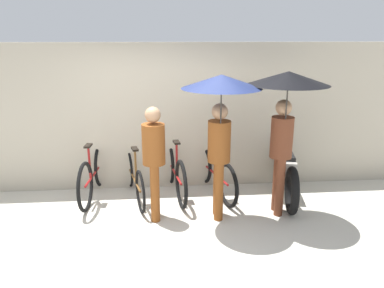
# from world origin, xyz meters

# --- Properties ---
(ground_plane) EXTENTS (30.00, 30.00, 0.00)m
(ground_plane) POSITION_xyz_m (0.00, 0.00, 0.00)
(ground_plane) COLOR beige
(back_wall) EXTENTS (11.15, 0.12, 2.47)m
(back_wall) POSITION_xyz_m (0.00, 1.91, 1.23)
(back_wall) COLOR #B2A893
(back_wall) RESTS_ON ground
(parked_bicycle_0) EXTENTS (0.44, 1.77, 1.01)m
(parked_bicycle_0) POSITION_xyz_m (-1.00, 1.53, 0.40)
(parked_bicycle_0) COLOR black
(parked_bicycle_0) RESTS_ON ground
(parked_bicycle_1) EXTENTS (0.56, 1.69, 1.07)m
(parked_bicycle_1) POSITION_xyz_m (-0.33, 1.43, 0.35)
(parked_bicycle_1) COLOR black
(parked_bicycle_1) RESTS_ON ground
(parked_bicycle_2) EXTENTS (0.45, 1.80, 1.02)m
(parked_bicycle_2) POSITION_xyz_m (0.33, 1.53, 0.39)
(parked_bicycle_2) COLOR black
(parked_bicycle_2) RESTS_ON ground
(parked_bicycle_3) EXTENTS (0.59, 1.72, 1.09)m
(parked_bicycle_3) POSITION_xyz_m (0.99, 1.50, 0.37)
(parked_bicycle_3) COLOR black
(parked_bicycle_3) RESTS_ON ground
(pedestrian_leading) EXTENTS (0.32, 0.32, 1.65)m
(pedestrian_leading) POSITION_xyz_m (0.01, 0.68, 0.96)
(pedestrian_leading) COLOR brown
(pedestrian_leading) RESTS_ON ground
(pedestrian_center) EXTENTS (1.06, 1.06, 2.09)m
(pedestrian_center) POSITION_xyz_m (0.92, 0.55, 1.66)
(pedestrian_center) COLOR brown
(pedestrian_center) RESTS_ON ground
(pedestrian_trailing) EXTENTS (1.10, 1.10, 2.12)m
(pedestrian_trailing) POSITION_xyz_m (1.83, 0.62, 1.70)
(pedestrian_trailing) COLOR brown
(pedestrian_trailing) RESTS_ON ground
(motorcycle) EXTENTS (0.66, 2.14, 0.93)m
(motorcycle) POSITION_xyz_m (2.15, 1.38, 0.41)
(motorcycle) COLOR black
(motorcycle) RESTS_ON ground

